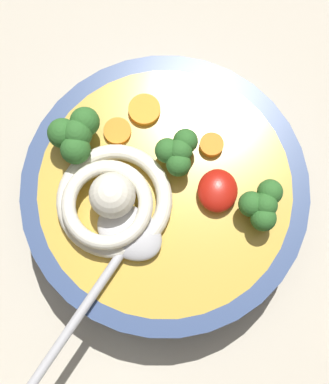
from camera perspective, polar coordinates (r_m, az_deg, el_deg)
table_slab at (r=53.08cm, az=-2.75°, el=-1.32°), size 90.71×90.71×3.58cm
soup_bowl at (r=47.92cm, az=-0.00°, el=-0.84°), size 25.84×25.84×6.37cm
noodle_pile at (r=43.55cm, az=-5.92°, el=-0.92°), size 11.14×10.92×4.48cm
soup_spoon at (r=43.39cm, az=-4.34°, el=-6.11°), size 16.81×11.01×1.60cm
chili_sauce_dollop at (r=44.32cm, az=6.00°, el=0.36°), size 3.89×3.50×1.75cm
broccoli_floret_far at (r=44.40cm, az=-10.00°, el=6.35°), size 5.10×4.39×4.03cm
broccoli_floret_center at (r=43.70cm, az=1.51°, el=4.52°), size 4.25×3.66×3.36cm
broccoli_floret_near_spoon at (r=43.26cm, az=10.92°, el=-1.50°), size 4.29×3.70×3.40cm
carrot_slice_left at (r=46.98cm, az=-2.08°, el=9.20°), size 2.94×2.94×0.62cm
carrot_slice_beside_chili at (r=46.46cm, az=-5.31°, el=6.82°), size 2.50×2.50×0.52cm
carrot_slice_extra_b at (r=45.91cm, az=5.29°, el=5.29°), size 2.16×2.16×0.74cm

